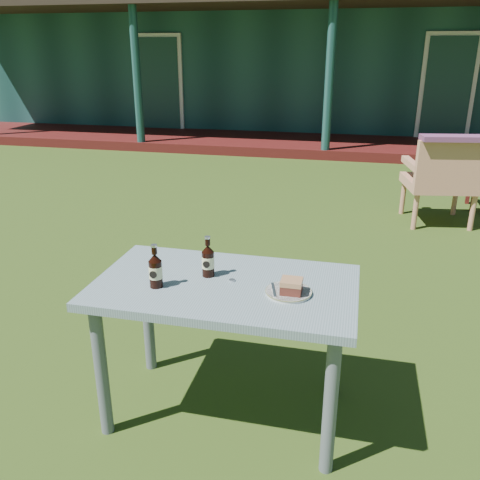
% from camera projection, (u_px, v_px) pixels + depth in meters
% --- Properties ---
extents(ground, '(80.00, 80.00, 0.00)m').
position_uv_depth(ground, '(277.00, 280.00, 4.04)').
color(ground, '#334916').
extents(pavilion, '(15.80, 8.30, 3.45)m').
position_uv_depth(pavilion, '(344.00, 53.00, 12.01)').
color(pavilion, '#183F3D').
rests_on(pavilion, ground).
extents(cafe_table, '(1.20, 0.70, 0.72)m').
position_uv_depth(cafe_table, '(225.00, 303.00, 2.36)').
color(cafe_table, gray).
rests_on(cafe_table, ground).
extents(plate, '(0.20, 0.20, 0.01)m').
position_uv_depth(plate, '(289.00, 292.00, 2.22)').
color(plate, silver).
rests_on(plate, cafe_table).
extents(cake_slice, '(0.09, 0.09, 0.06)m').
position_uv_depth(cake_slice, '(291.00, 286.00, 2.19)').
color(cake_slice, '#4E2118').
rests_on(cake_slice, plate).
extents(fork, '(0.05, 0.14, 0.00)m').
position_uv_depth(fork, '(274.00, 290.00, 2.23)').
color(fork, silver).
rests_on(fork, plate).
extents(cola_bottle_near, '(0.06, 0.06, 0.20)m').
position_uv_depth(cola_bottle_near, '(208.00, 260.00, 2.37)').
color(cola_bottle_near, black).
rests_on(cola_bottle_near, cafe_table).
extents(cola_bottle_far, '(0.06, 0.06, 0.20)m').
position_uv_depth(cola_bottle_far, '(155.00, 270.00, 2.26)').
color(cola_bottle_far, black).
rests_on(cola_bottle_far, cafe_table).
extents(bottle_cap, '(0.03, 0.03, 0.01)m').
position_uv_depth(bottle_cap, '(232.00, 280.00, 2.34)').
color(bottle_cap, silver).
rests_on(bottle_cap, cafe_table).
extents(armchair_left, '(0.76, 0.73, 0.90)m').
position_uv_depth(armchair_left, '(443.00, 177.00, 5.13)').
color(armchair_left, tan).
rests_on(armchair_left, ground).
extents(floral_throw, '(0.65, 0.30, 0.05)m').
position_uv_depth(floral_throw, '(455.00, 138.00, 4.82)').
color(floral_throw, '#703962').
rests_on(floral_throw, armchair_left).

